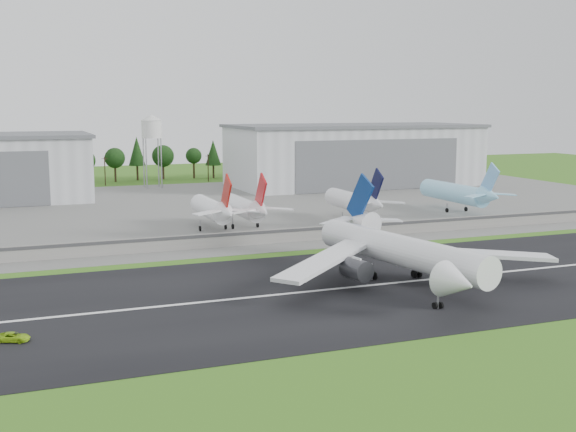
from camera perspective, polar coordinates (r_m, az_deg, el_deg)
name	(u,v)px	position (r m, az deg, el deg)	size (l,w,h in m)	color
ground	(389,300)	(124.90, 7.95, -6.62)	(600.00, 600.00, 0.00)	#306317
runway	(362,286)	(133.40, 5.85, -5.56)	(320.00, 60.00, 0.10)	black
runway_centerline	(362,286)	(133.39, 5.85, -5.54)	(220.00, 1.00, 0.02)	white
apron	(207,208)	(234.91, -6.44, 0.64)	(320.00, 150.00, 0.10)	slate
blast_fence	(276,236)	(173.35, -0.92, -1.60)	(240.00, 0.61, 3.50)	gray
hangar_east	(354,155)	(302.08, 5.20, 4.84)	(102.00, 47.00, 25.20)	silver
water_tower	(151,127)	(295.09, -10.74, 6.96)	(8.40, 8.40, 29.40)	#99999E
utility_poles	(158,184)	(312.38, -10.22, 2.54)	(230.00, 3.00, 12.00)	black
treeline	(152,180)	(327.04, -10.72, 2.80)	(320.00, 16.00, 22.00)	black
main_airliner	(401,258)	(135.62, 8.92, -3.28)	(56.41, 59.08, 18.17)	white
ground_vehicle	(13,337)	(109.44, -20.91, -8.93)	(2.18, 4.72, 1.31)	#8DC016
parked_jet_red_a	(214,209)	(190.08, -5.86, 0.52)	(7.36, 31.29, 16.40)	white
parked_jet_red_b	(247,208)	(192.63, -3.28, 0.65)	(7.36, 31.29, 16.33)	silver
parked_jet_navy	(356,202)	(204.86, 5.37, 1.14)	(7.36, 31.29, 16.48)	white
parked_jet_skyblue	(460,193)	(228.59, 13.42, 1.78)	(7.36, 37.29, 16.73)	#93DCFF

